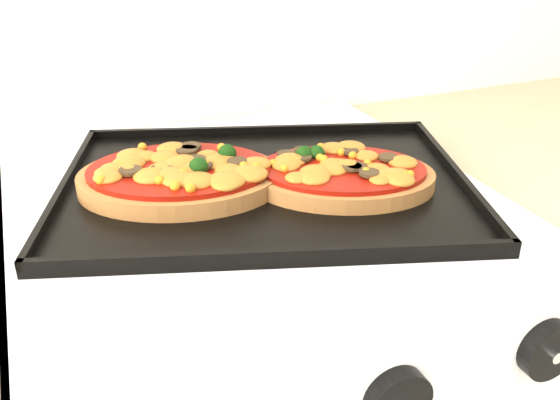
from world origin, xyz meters
name	(u,v)px	position (x,y,z in m)	size (l,w,h in m)	color
control_panel	(372,389)	(-0.01, 1.39, 0.85)	(0.60, 0.02, 0.09)	white
knob_center	(398,400)	(0.01, 1.37, 0.85)	(0.06, 0.06, 0.02)	black
knob_right	(548,350)	(0.18, 1.37, 0.85)	(0.06, 0.06, 0.02)	black
baking_tray	(265,183)	(0.01, 1.70, 0.92)	(0.51, 0.38, 0.02)	black
pizza_left	(180,174)	(-0.09, 1.73, 0.94)	(0.25, 0.19, 0.04)	#915E32
pizza_right	(342,173)	(0.10, 1.66, 0.94)	(0.23, 0.16, 0.03)	#915E32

